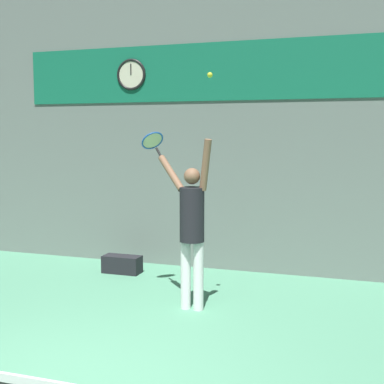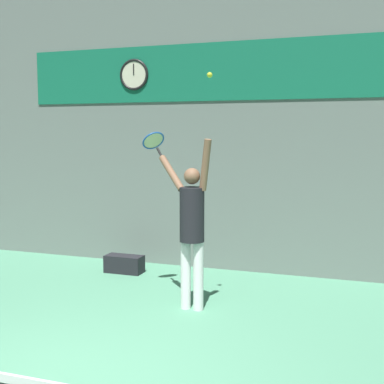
{
  "view_description": "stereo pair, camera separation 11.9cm",
  "coord_description": "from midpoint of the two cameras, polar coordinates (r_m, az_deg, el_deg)",
  "views": [
    {
      "loc": [
        2.5,
        -3.86,
        2.24
      ],
      "look_at": [
        0.37,
        2.45,
        1.51
      ],
      "focal_mm": 50.0,
      "sensor_mm": 36.0,
      "label": 1
    },
    {
      "loc": [
        2.61,
        -3.82,
        2.24
      ],
      "look_at": [
        0.37,
        2.45,
        1.51
      ],
      "focal_mm": 50.0,
      "sensor_mm": 36.0,
      "label": 2
    }
  ],
  "objects": [
    {
      "name": "tennis_player",
      "position": [
        6.76,
        0.47,
        -3.37
      ],
      "size": [
        0.89,
        0.54,
        2.18
      ],
      "color": "white",
      "rests_on": "ground_plane"
    },
    {
      "name": "sponsor_banner",
      "position": [
        8.8,
        2.68,
        12.7
      ],
      "size": [
        6.67,
        0.02,
        0.92
      ],
      "color": "#146B4C"
    },
    {
      "name": "scoreboard_clock",
      "position": [
        9.28,
        -5.84,
        12.34
      ],
      "size": [
        0.53,
        0.05,
        0.53
      ],
      "color": "beige"
    },
    {
      "name": "equipment_bag",
      "position": [
        8.79,
        -6.85,
        -7.63
      ],
      "size": [
        0.62,
        0.28,
        0.28
      ],
      "color": "black",
      "rests_on": "ground_plane"
    },
    {
      "name": "tennis_racket",
      "position": [
        7.36,
        -3.63,
        5.4
      ],
      "size": [
        0.4,
        0.39,
        0.36
      ],
      "color": "black"
    },
    {
      "name": "tennis_ball",
      "position": [
        6.53,
        2.43,
        12.37
      ],
      "size": [
        0.07,
        0.07,
        0.07
      ],
      "color": "#CCDB2D"
    },
    {
      "name": "back_wall",
      "position": [
        8.8,
        2.77,
        7.92
      ],
      "size": [
        18.0,
        0.1,
        5.0
      ],
      "color": "slate",
      "rests_on": "ground_plane"
    }
  ]
}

